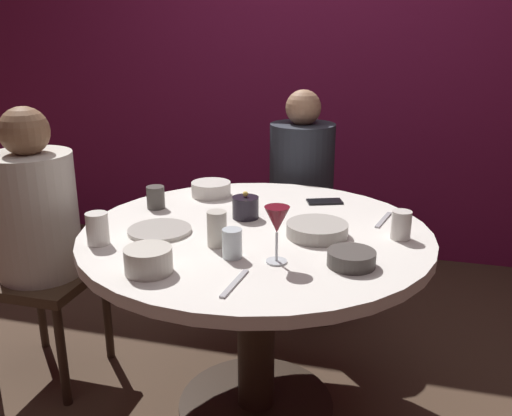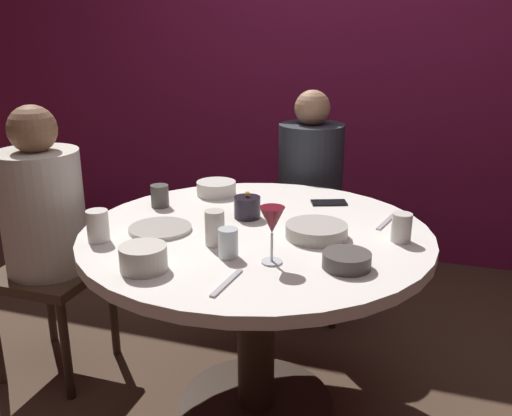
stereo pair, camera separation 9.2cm
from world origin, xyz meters
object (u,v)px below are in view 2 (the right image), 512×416
(seated_diner_left, at_px, (43,214))
(bowl_sauce_side, at_px, (347,260))
(dining_table, at_px, (256,274))
(cup_near_candle, at_px, (160,196))
(bowl_small_white, at_px, (316,231))
(cup_center_front, at_px, (98,226))
(seated_diner_back, at_px, (310,179))
(cup_by_right_diner, at_px, (215,228))
(dinner_plate, at_px, (160,229))
(bowl_salad_center, at_px, (216,188))
(cup_by_left_diner, at_px, (401,228))
(wine_glass, at_px, (272,223))
(cell_phone, at_px, (329,203))
(cup_far_edge, at_px, (228,243))
(candle_holder, at_px, (247,207))

(seated_diner_left, height_order, bowl_sauce_side, seated_diner_left)
(dining_table, distance_m, cup_near_candle, 0.51)
(bowl_sauce_side, bearing_deg, bowl_small_white, 122.42)
(cup_near_candle, relative_size, cup_center_front, 0.83)
(seated_diner_back, distance_m, cup_by_right_diner, 1.05)
(seated_diner_left, bearing_deg, dinner_plate, -10.80)
(cup_near_candle, bearing_deg, bowl_salad_center, 55.08)
(dining_table, bearing_deg, cup_by_left_diner, 5.16)
(wine_glass, relative_size, bowl_salad_center, 1.07)
(cell_phone, distance_m, bowl_small_white, 0.39)
(bowl_sauce_side, height_order, cup_far_edge, cup_far_edge)
(wine_glass, relative_size, bowl_small_white, 0.84)
(candle_holder, xyz_separation_m, dinner_plate, (-0.24, -0.22, -0.03))
(seated_diner_back, distance_m, cup_by_left_diner, 0.96)
(seated_diner_back, height_order, cup_near_candle, seated_diner_back)
(cup_near_candle, xyz_separation_m, cup_by_left_diner, (0.93, -0.09, 0.00))
(dinner_plate, relative_size, bowl_small_white, 1.05)
(dining_table, xyz_separation_m, cup_near_candle, (-0.44, 0.13, 0.22))
(cup_by_right_diner, bearing_deg, cup_near_candle, 139.24)
(dinner_plate, xyz_separation_m, bowl_small_white, (0.53, 0.10, 0.02))
(dining_table, xyz_separation_m, candle_holder, (-0.07, 0.11, 0.21))
(bowl_sauce_side, distance_m, cup_near_candle, 0.87)
(dining_table, xyz_separation_m, bowl_salad_center, (-0.29, 0.35, 0.20))
(wine_glass, height_order, cup_center_front, wine_glass)
(bowl_sauce_side, bearing_deg, cup_by_left_diner, 62.87)
(bowl_salad_center, xyz_separation_m, cup_center_front, (-0.17, -0.61, 0.02))
(dining_table, distance_m, seated_diner_back, 0.88)
(cell_phone, bearing_deg, dinner_plate, 113.47)
(seated_diner_left, xyz_separation_m, cup_by_right_diner, (0.81, -0.18, 0.09))
(dinner_plate, bearing_deg, wine_glass, -17.94)
(seated_diner_back, relative_size, cup_by_right_diner, 9.76)
(cup_by_right_diner, bearing_deg, bowl_small_white, 29.50)
(seated_diner_back, xyz_separation_m, bowl_small_white, (0.22, -0.87, 0.06))
(wine_glass, distance_m, cup_by_right_diner, 0.24)
(dinner_plate, bearing_deg, seated_diner_left, 169.20)
(bowl_sauce_side, height_order, cup_center_front, cup_center_front)
(dinner_plate, distance_m, bowl_salad_center, 0.46)
(dinner_plate, distance_m, cup_by_right_diner, 0.25)
(dining_table, bearing_deg, seated_diner_back, 90.00)
(seated_diner_left, bearing_deg, seated_diner_back, 44.05)
(dining_table, height_order, bowl_small_white, bowl_small_white)
(cup_far_edge, bearing_deg, wine_glass, -0.87)
(bowl_salad_center, relative_size, cup_by_right_diner, 1.41)
(dinner_plate, distance_m, cup_center_front, 0.22)
(cup_center_front, relative_size, cup_far_edge, 1.16)
(bowl_sauce_side, bearing_deg, cup_by_right_diner, 173.97)
(bowl_small_white, bearing_deg, seated_diner_left, 179.64)
(cup_near_candle, relative_size, cup_far_edge, 0.96)
(bowl_small_white, height_order, cup_far_edge, cup_far_edge)
(bowl_small_white, relative_size, cup_near_candle, 2.39)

